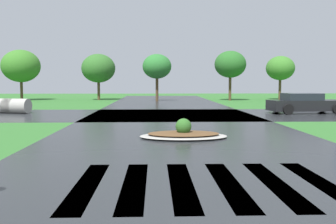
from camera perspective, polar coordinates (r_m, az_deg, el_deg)
name	(u,v)px	position (r m, az deg, el deg)	size (l,w,h in m)	color
asphalt_roadway	(182,137)	(13.71, 2.07, -3.70)	(9.63, 80.00, 0.01)	#232628
asphalt_cross_road	(171,115)	(23.01, 0.43, -0.37)	(90.00, 8.66, 0.01)	#232628
crosswalk_stripes	(205,184)	(7.57, 5.45, -10.48)	(4.95, 3.58, 0.01)	white
median_island	(183,134)	(13.54, 2.29, -3.25)	(3.06, 1.91, 0.68)	#9E9B93
car_white_sedan	(305,104)	(25.37, 19.55, 1.16)	(4.67, 2.32, 1.24)	black
drainage_pipe_stack	(2,106)	(26.29, -23.29, 0.86)	(3.78, 1.79, 0.91)	#9E9B93
background_treeline	(89,65)	(40.95, -11.59, 6.78)	(38.12, 6.34, 5.79)	#4C3823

